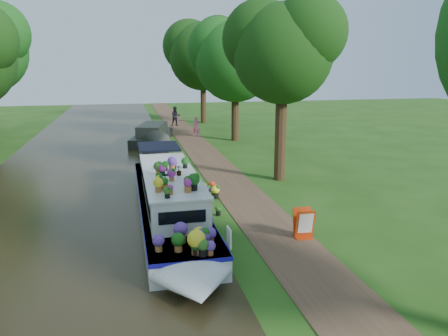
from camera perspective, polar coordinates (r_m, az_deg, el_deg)
ground at (r=18.72m, az=-0.66°, el=-4.46°), size 100.00×100.00×0.00m
canal_water at (r=18.48m, az=-19.26°, el=-5.45°), size 10.00×100.00×0.02m
towpath at (r=18.99m, az=2.89°, el=-4.17°), size 2.20×100.00×0.03m
plant_boat at (r=16.34m, az=-7.01°, el=-4.10°), size 2.29×13.52×2.28m
tree_near_overhang at (r=21.84m, az=7.64°, el=15.53°), size 5.52×5.28×8.99m
tree_near_mid at (r=33.54m, az=1.44°, el=14.56°), size 6.90×6.60×9.40m
tree_near_far at (r=44.21m, az=-2.83°, el=15.04°), size 7.59×7.26×10.30m
second_boat at (r=32.99m, az=-9.33°, el=4.20°), size 3.70×7.82×1.44m
sandwich_board at (r=15.00m, az=10.38°, el=-7.32°), size 0.65×0.53×1.02m
pedestrian_pink at (r=35.63m, az=-3.62°, el=5.41°), size 0.63×0.47×1.59m
pedestrian_dark at (r=42.04m, az=-6.34°, el=6.74°), size 0.90×0.70×1.84m
verge_plant at (r=19.05m, az=-1.57°, el=-3.55°), size 0.41×0.38×0.38m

